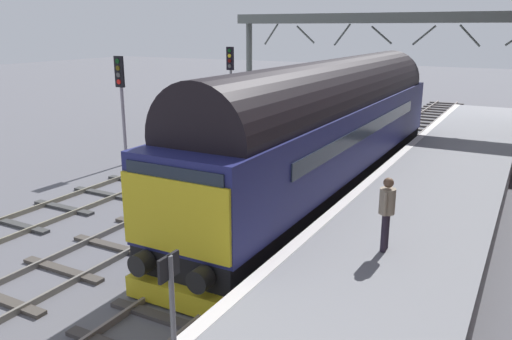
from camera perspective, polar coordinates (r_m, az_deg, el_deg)
The scene contains 11 objects.
ground_plane at distance 15.08m, azimuth 2.57°, elevation -6.71°, with size 140.00×140.00×0.00m, color slate.
track_main at distance 15.06m, azimuth 2.57°, elevation -6.52°, with size 2.50×60.00×0.15m.
track_adjacent_west at distance 16.75m, azimuth -8.08°, elevation -4.34°, with size 2.50×60.00×0.15m.
track_adjacent_far_west at distance 18.98m, azimuth -16.68°, elevation -2.46°, with size 2.50×60.00×0.15m.
station_platform at distance 13.82m, azimuth 16.22°, elevation -7.24°, with size 4.00×44.00×1.01m.
diesel_locomotive at distance 17.77m, azimuth 8.13°, elevation 4.91°, with size 2.74×17.71×4.68m.
signal_post_mid at distance 22.38m, azimuth -14.68°, elevation 8.05°, with size 0.44×0.22×4.58m.
signal_post_far at distance 29.32m, azimuth -2.83°, elevation 10.30°, with size 0.44×0.22×4.68m.
platform_number_sign at distance 7.62m, azimuth -9.43°, elevation -12.93°, with size 0.10×0.44×1.61m.
waiting_passenger at distance 11.37m, azimuth 14.29°, elevation -4.02°, with size 0.35×0.51×1.64m.
overhead_footbridge at distance 28.47m, azimuth 13.82°, elevation 15.46°, with size 16.27×2.00×6.42m.
Camera 1 is at (6.10, -12.56, 5.70)m, focal length 36.11 mm.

